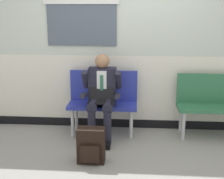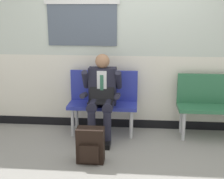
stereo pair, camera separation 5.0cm
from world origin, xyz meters
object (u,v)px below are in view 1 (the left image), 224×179
backpack (91,146)px  bench_empty (217,101)px  person_seated (102,95)px  bench_with_person (103,98)px

backpack → bench_empty: bearing=30.1°
person_seated → backpack: (-0.04, -0.80, -0.43)m
bench_empty → person_seated: 1.71m
bench_with_person → backpack: size_ratio=2.31×
bench_with_person → backpack: 1.06m
backpack → bench_with_person: bearing=87.5°
bench_empty → backpack: size_ratio=2.61×
person_seated → backpack: 0.91m
bench_empty → bench_with_person: bearing=179.9°
bench_with_person → bench_empty: (1.69, -0.00, -0.01)m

